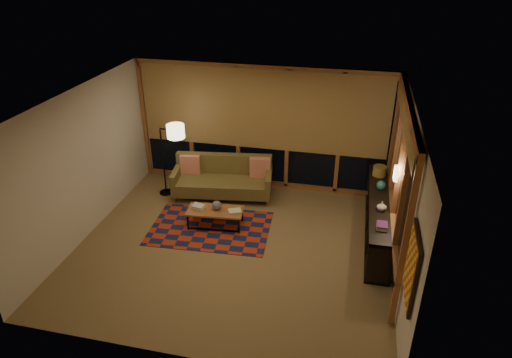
% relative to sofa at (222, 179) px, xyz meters
% --- Properties ---
extents(floor, '(5.50, 5.00, 0.01)m').
position_rel_sofa_xyz_m(floor, '(0.71, -1.72, -0.42)').
color(floor, '#7D6549').
rests_on(floor, ground).
extents(ceiling, '(5.50, 5.00, 0.01)m').
position_rel_sofa_xyz_m(ceiling, '(0.71, -1.72, 2.28)').
color(ceiling, white).
rests_on(ceiling, walls).
extents(walls, '(5.51, 5.01, 2.70)m').
position_rel_sofa_xyz_m(walls, '(0.71, -1.72, 0.93)').
color(walls, beige).
rests_on(walls, floor).
extents(window_wall_back, '(5.30, 0.16, 2.60)m').
position_rel_sofa_xyz_m(window_wall_back, '(0.71, 0.71, 0.93)').
color(window_wall_back, '#965A2E').
rests_on(window_wall_back, walls).
extents(window_wall_right, '(0.16, 3.70, 2.60)m').
position_rel_sofa_xyz_m(window_wall_right, '(3.39, -1.12, 0.93)').
color(window_wall_right, '#965A2E').
rests_on(window_wall_right, walls).
extents(wall_art, '(0.06, 0.74, 0.94)m').
position_rel_sofa_xyz_m(wall_art, '(3.42, -3.57, 1.03)').
color(wall_art, red).
rests_on(wall_art, walls).
extents(wall_sconce, '(0.12, 0.18, 0.22)m').
position_rel_sofa_xyz_m(wall_sconce, '(3.33, -1.27, 1.13)').
color(wall_sconce, beige).
rests_on(wall_sconce, walls).
extents(sofa, '(2.15, 1.12, 0.84)m').
position_rel_sofa_xyz_m(sofa, '(0.00, 0.00, 0.00)').
color(sofa, olive).
rests_on(sofa, floor).
extents(pillow_left, '(0.44, 0.21, 0.42)m').
position_rel_sofa_xyz_m(pillow_left, '(-0.74, 0.10, 0.21)').
color(pillow_left, red).
rests_on(pillow_left, sofa).
extents(pillow_right, '(0.45, 0.22, 0.44)m').
position_rel_sofa_xyz_m(pillow_right, '(0.75, 0.27, 0.22)').
color(pillow_right, red).
rests_on(pillow_right, sofa).
extents(area_rug, '(2.34, 1.64, 0.01)m').
position_rel_sofa_xyz_m(area_rug, '(0.11, -1.24, -0.41)').
color(area_rug, '#AE2F18').
rests_on(area_rug, floor).
extents(coffee_table, '(1.10, 0.59, 0.35)m').
position_rel_sofa_xyz_m(coffee_table, '(0.19, -1.13, -0.24)').
color(coffee_table, '#965A2E').
rests_on(coffee_table, floor).
extents(book_stack_a, '(0.28, 0.24, 0.07)m').
position_rel_sofa_xyz_m(book_stack_a, '(-0.14, -1.14, -0.03)').
color(book_stack_a, beige).
rests_on(book_stack_a, coffee_table).
extents(book_stack_b, '(0.32, 0.29, 0.05)m').
position_rel_sofa_xyz_m(book_stack_b, '(0.57, -1.13, -0.04)').
color(book_stack_b, beige).
rests_on(book_stack_b, coffee_table).
extents(ceramic_pot, '(0.18, 0.18, 0.18)m').
position_rel_sofa_xyz_m(ceramic_pot, '(0.22, -1.10, 0.02)').
color(ceramic_pot, '#2A2931').
rests_on(ceramic_pot, coffee_table).
extents(floor_lamp, '(0.61, 0.46, 1.64)m').
position_rel_sofa_xyz_m(floor_lamp, '(-1.25, -0.12, 0.40)').
color(floor_lamp, black).
rests_on(floor_lamp, floor).
extents(bookshelf, '(0.40, 2.98, 0.75)m').
position_rel_sofa_xyz_m(bookshelf, '(3.20, -0.72, -0.05)').
color(bookshelf, black).
rests_on(bookshelf, floor).
extents(basket, '(0.30, 0.30, 0.20)m').
position_rel_sofa_xyz_m(basket, '(3.18, 0.24, 0.42)').
color(basket, '#AF8C3D').
rests_on(basket, bookshelf).
extents(teal_bowl, '(0.22, 0.22, 0.17)m').
position_rel_sofa_xyz_m(teal_bowl, '(3.20, -0.35, 0.41)').
color(teal_bowl, '#25746D').
rests_on(teal_bowl, bookshelf).
extents(vase, '(0.18, 0.18, 0.17)m').
position_rel_sofa_xyz_m(vase, '(3.20, -1.12, 0.41)').
color(vase, tan).
rests_on(vase, bookshelf).
extents(shelf_book_stack, '(0.22, 0.28, 0.08)m').
position_rel_sofa_xyz_m(shelf_book_stack, '(3.20, -1.67, 0.36)').
color(shelf_book_stack, beige).
rests_on(shelf_book_stack, bookshelf).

